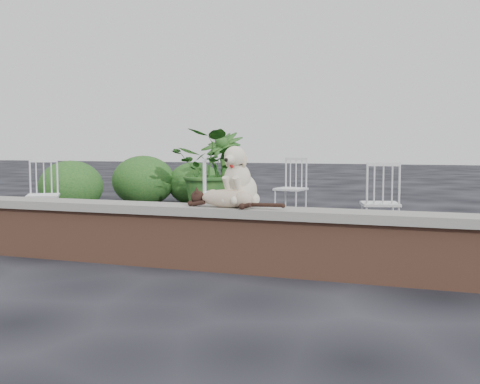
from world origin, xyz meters
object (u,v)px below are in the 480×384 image
(chair_b, at_px, (291,188))
(chair_c, at_px, (380,202))
(cat, at_px, (227,197))
(chair_a, at_px, (43,194))
(chair_e, at_px, (218,192))
(potted_plant_a, at_px, (211,170))
(potted_plant_b, at_px, (221,171))
(dog, at_px, (241,176))

(chair_b, relative_size, chair_c, 1.00)
(cat, height_order, chair_c, chair_c)
(cat, xyz_separation_m, chair_a, (-3.30, 1.65, -0.20))
(cat, distance_m, chair_e, 3.07)
(cat, relative_size, chair_b, 1.15)
(chair_c, bearing_deg, cat, 46.24)
(cat, xyz_separation_m, potted_plant_a, (-1.95, 4.41, 0.03))
(chair_b, xyz_separation_m, potted_plant_b, (-1.45, 0.75, 0.21))
(chair_b, height_order, potted_plant_b, potted_plant_b)
(chair_e, xyz_separation_m, chair_a, (-2.10, -1.17, 0.00))
(cat, bearing_deg, chair_a, 163.59)
(chair_e, height_order, chair_a, same)
(chair_a, height_order, potted_plant_b, potted_plant_b)
(chair_c, height_order, potted_plant_a, potted_plant_a)
(dog, height_order, potted_plant_a, potted_plant_a)
(chair_e, bearing_deg, chair_b, -55.56)
(chair_b, bearing_deg, chair_a, -130.36)
(chair_c, xyz_separation_m, chair_a, (-4.45, -0.39, 0.00))
(dog, relative_size, chair_b, 0.60)
(chair_c, bearing_deg, potted_plant_a, -51.86)
(cat, xyz_separation_m, chair_e, (-1.20, 2.82, -0.20))
(chair_b, distance_m, potted_plant_b, 1.65)
(dog, distance_m, chair_a, 3.72)
(chair_a, bearing_deg, chair_e, -4.49)
(cat, xyz_separation_m, potted_plant_b, (-1.84, 4.64, 0.01))
(chair_e, xyz_separation_m, potted_plant_a, (-0.75, 1.59, 0.24))
(dog, relative_size, chair_e, 0.60)
(dog, relative_size, cat, 0.52)
(chair_b, distance_m, chair_e, 1.34)
(chair_a, xyz_separation_m, potted_plant_b, (1.45, 2.99, 0.21))
(chair_b, height_order, potted_plant_a, potted_plant_a)
(dog, relative_size, potted_plant_a, 0.40)
(chair_c, relative_size, chair_e, 1.00)
(dog, distance_m, chair_b, 3.79)
(chair_e, xyz_separation_m, potted_plant_b, (-0.65, 1.82, 0.21))
(chair_a, bearing_deg, potted_plant_a, 30.34)
(chair_a, distance_m, potted_plant_a, 3.08)
(dog, distance_m, chair_c, 2.21)
(chair_e, distance_m, potted_plant_b, 1.94)
(chair_c, distance_m, chair_a, 4.46)
(chair_e, bearing_deg, chair_c, -126.75)
(cat, relative_size, chair_e, 1.15)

